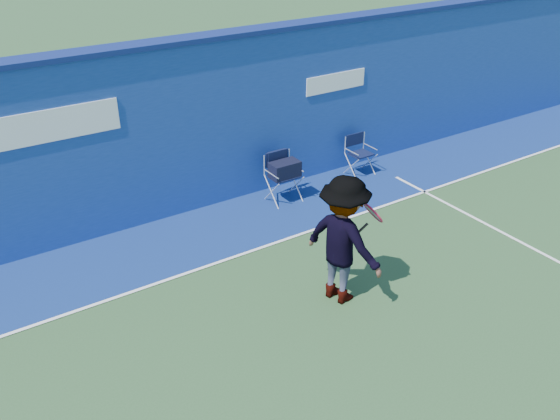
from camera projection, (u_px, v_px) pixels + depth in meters
ground at (347, 388)px, 7.03m from camera, size 80.00×80.00×0.00m
stadium_wall at (161, 132)px, 10.12m from camera, size 24.00×0.50×3.08m
out_of_bounds_strip at (195, 237)px, 10.05m from camera, size 24.00×1.80×0.01m
court_lines at (317, 358)px, 7.47m from camera, size 24.00×12.00×0.01m
directors_chair_left at (284, 181)px, 11.07m from camera, size 0.55×0.51×0.93m
directors_chair_right at (360, 162)px, 12.17m from camera, size 0.49×0.44×0.82m
water_bottle at (339, 184)px, 11.61m from camera, size 0.07×0.07×0.25m
tennis_player at (343, 240)px, 8.15m from camera, size 1.04×1.37×1.91m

